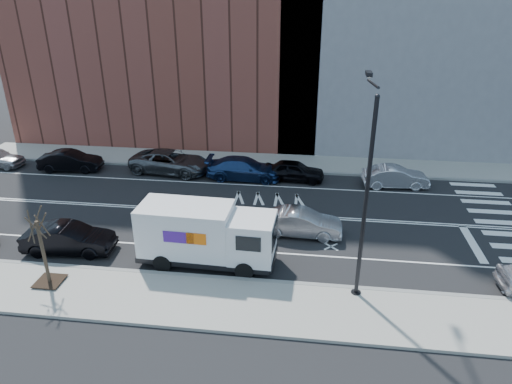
# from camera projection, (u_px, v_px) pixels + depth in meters

# --- Properties ---
(ground) EXTENTS (120.00, 120.00, 0.00)m
(ground) POSITION_uv_depth(u_px,v_px,m) (231.00, 212.00, 27.94)
(ground) COLOR black
(ground) RESTS_ON ground
(sidewalk_near) EXTENTS (44.00, 3.60, 0.15)m
(sidewalk_near) POSITION_uv_depth(u_px,v_px,m) (196.00, 301.00, 19.96)
(sidewalk_near) COLOR gray
(sidewalk_near) RESTS_ON ground
(sidewalk_far) EXTENTS (44.00, 3.60, 0.15)m
(sidewalk_far) POSITION_uv_depth(u_px,v_px,m) (250.00, 161.00, 35.86)
(sidewalk_far) COLOR gray
(sidewalk_far) RESTS_ON ground
(curb_near) EXTENTS (44.00, 0.25, 0.17)m
(curb_near) POSITION_uv_depth(u_px,v_px,m) (205.00, 277.00, 21.58)
(curb_near) COLOR gray
(curb_near) RESTS_ON ground
(curb_far) EXTENTS (44.00, 0.25, 0.17)m
(curb_far) POSITION_uv_depth(u_px,v_px,m) (247.00, 170.00, 34.23)
(curb_far) COLOR gray
(curb_far) RESTS_ON ground
(crosswalk) EXTENTS (3.00, 14.00, 0.01)m
(crosswalk) POSITION_uv_depth(u_px,v_px,m) (506.00, 228.00, 26.11)
(crosswalk) COLOR white
(crosswalk) RESTS_ON ground
(road_markings) EXTENTS (40.00, 8.60, 0.01)m
(road_markings) POSITION_uv_depth(u_px,v_px,m) (231.00, 212.00, 27.94)
(road_markings) COLOR white
(road_markings) RESTS_ON ground
(bldg_brick) EXTENTS (26.00, 10.00, 22.00)m
(bldg_brick) POSITION_uv_depth(u_px,v_px,m) (167.00, 8.00, 38.42)
(bldg_brick) COLOR brown
(bldg_brick) RESTS_ON ground
(streetlight) EXTENTS (0.44, 4.02, 9.34)m
(streetlight) POSITION_uv_depth(u_px,v_px,m) (366.00, 188.00, 18.80)
(streetlight) COLOR black
(streetlight) RESTS_ON ground
(street_tree) EXTENTS (1.20, 1.20, 3.75)m
(street_tree) POSITION_uv_depth(u_px,v_px,m) (45.00, 258.00, 20.56)
(street_tree) COLOR black
(street_tree) RESTS_ON ground
(fedex_van) EXTENTS (6.81, 2.59, 3.08)m
(fedex_van) POSITION_uv_depth(u_px,v_px,m) (206.00, 234.00, 22.24)
(fedex_van) COLOR black
(fedex_van) RESTS_ON ground
(far_parked_b) EXTENTS (4.67, 2.01, 1.50)m
(far_parked_b) POSITION_uv_depth(u_px,v_px,m) (70.00, 161.00, 34.03)
(far_parked_b) COLOR black
(far_parked_b) RESTS_ON ground
(far_parked_c) EXTENTS (6.17, 3.41, 1.64)m
(far_parked_c) POSITION_uv_depth(u_px,v_px,m) (170.00, 162.00, 33.67)
(far_parked_c) COLOR #505459
(far_parked_c) RESTS_ON ground
(far_parked_d) EXTENTS (5.36, 2.19, 1.55)m
(far_parked_d) POSITION_uv_depth(u_px,v_px,m) (244.00, 168.00, 32.54)
(far_parked_d) COLOR navy
(far_parked_d) RESTS_ON ground
(far_parked_e) EXTENTS (4.33, 1.94, 1.44)m
(far_parked_e) POSITION_uv_depth(u_px,v_px,m) (294.00, 171.00, 32.30)
(far_parked_e) COLOR black
(far_parked_e) RESTS_ON ground
(far_parked_f) EXTENTS (4.54, 1.89, 1.46)m
(far_parked_f) POSITION_uv_depth(u_px,v_px,m) (395.00, 177.00, 31.23)
(far_parked_f) COLOR silver
(far_parked_f) RESTS_ON ground
(driving_sedan) EXTENTS (4.55, 1.73, 1.48)m
(driving_sedan) POSITION_uv_depth(u_px,v_px,m) (301.00, 223.00, 25.15)
(driving_sedan) COLOR #A1A1A5
(driving_sedan) RESTS_ON ground
(near_parked_rear_a) EXTENTS (4.74, 1.93, 1.53)m
(near_parked_rear_a) POSITION_uv_depth(u_px,v_px,m) (69.00, 239.00, 23.52)
(near_parked_rear_a) COLOR black
(near_parked_rear_a) RESTS_ON ground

